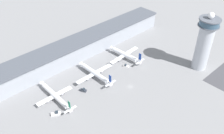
{
  "coord_description": "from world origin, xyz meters",
  "views": [
    {
      "loc": [
        -124.76,
        -110.52,
        143.15
      ],
      "look_at": [
        -0.11,
        23.11,
        9.04
      ],
      "focal_mm": 40.0,
      "sensor_mm": 36.0,
      "label": 1
    }
  ],
  "objects_px": {
    "airplane_gate_bravo": "(95,73)",
    "airplane_gate_charlie": "(125,55)",
    "service_truck_catering": "(83,90)",
    "airplane_gate_alpha": "(55,96)",
    "control_tower": "(204,42)",
    "service_truck_fuel": "(126,66)",
    "service_truck_baggage": "(56,113)"
  },
  "relations": [
    {
      "from": "service_truck_baggage",
      "to": "control_tower",
      "type": "bearing_deg",
      "value": -16.97
    },
    {
      "from": "service_truck_fuel",
      "to": "airplane_gate_bravo",
      "type": "bearing_deg",
      "value": 166.49
    },
    {
      "from": "airplane_gate_alpha",
      "to": "service_truck_catering",
      "type": "relative_size",
      "value": 7.16
    },
    {
      "from": "airplane_gate_alpha",
      "to": "service_truck_baggage",
      "type": "bearing_deg",
      "value": -121.87
    },
    {
      "from": "service_truck_fuel",
      "to": "airplane_gate_charlie",
      "type": "bearing_deg",
      "value": 48.33
    },
    {
      "from": "airplane_gate_bravo",
      "to": "airplane_gate_charlie",
      "type": "bearing_deg",
      "value": 4.23
    },
    {
      "from": "service_truck_fuel",
      "to": "service_truck_baggage",
      "type": "bearing_deg",
      "value": -175.29
    },
    {
      "from": "control_tower",
      "to": "airplane_gate_alpha",
      "type": "relative_size",
      "value": 1.28
    },
    {
      "from": "control_tower",
      "to": "airplane_gate_bravo",
      "type": "bearing_deg",
      "value": 146.21
    },
    {
      "from": "control_tower",
      "to": "service_truck_fuel",
      "type": "distance_m",
      "value": 75.27
    },
    {
      "from": "control_tower",
      "to": "service_truck_catering",
      "type": "relative_size",
      "value": 9.19
    },
    {
      "from": "service_truck_catering",
      "to": "service_truck_fuel",
      "type": "relative_size",
      "value": 0.98
    },
    {
      "from": "airplane_gate_bravo",
      "to": "airplane_gate_charlie",
      "type": "xyz_separation_m",
      "value": [
        41.95,
        3.1,
        -0.04
      ]
    },
    {
      "from": "airplane_gate_bravo",
      "to": "control_tower",
      "type": "bearing_deg",
      "value": -33.79
    },
    {
      "from": "airplane_gate_alpha",
      "to": "airplane_gate_bravo",
      "type": "height_order",
      "value": "airplane_gate_bravo"
    },
    {
      "from": "airplane_gate_bravo",
      "to": "service_truck_catering",
      "type": "height_order",
      "value": "airplane_gate_bravo"
    },
    {
      "from": "airplane_gate_bravo",
      "to": "service_truck_catering",
      "type": "distance_m",
      "value": 21.54
    },
    {
      "from": "airplane_gate_alpha",
      "to": "service_truck_catering",
      "type": "height_order",
      "value": "airplane_gate_alpha"
    },
    {
      "from": "control_tower",
      "to": "service_truck_baggage",
      "type": "bearing_deg",
      "value": 163.03
    },
    {
      "from": "service_truck_catering",
      "to": "control_tower",
      "type": "bearing_deg",
      "value": -25.0
    },
    {
      "from": "service_truck_catering",
      "to": "airplane_gate_bravo",
      "type": "bearing_deg",
      "value": 21.21
    },
    {
      "from": "service_truck_catering",
      "to": "airplane_gate_alpha",
      "type": "bearing_deg",
      "value": 161.86
    },
    {
      "from": "control_tower",
      "to": "service_truck_catering",
      "type": "xyz_separation_m",
      "value": [
        -103.32,
        48.19,
        -26.77
      ]
    },
    {
      "from": "airplane_gate_charlie",
      "to": "service_truck_catering",
      "type": "xyz_separation_m",
      "value": [
        -61.78,
        -10.79,
        -3.36
      ]
    },
    {
      "from": "service_truck_fuel",
      "to": "service_truck_catering",
      "type": "bearing_deg",
      "value": 179.93
    },
    {
      "from": "control_tower",
      "to": "airplane_gate_alpha",
      "type": "bearing_deg",
      "value": 156.19
    },
    {
      "from": "airplane_gate_alpha",
      "to": "service_truck_fuel",
      "type": "relative_size",
      "value": 7.02
    },
    {
      "from": "airplane_gate_alpha",
      "to": "airplane_gate_bravo",
      "type": "xyz_separation_m",
      "value": [
        42.6,
        0.23,
        0.54
      ]
    },
    {
      "from": "airplane_gate_charlie",
      "to": "service_truck_catering",
      "type": "height_order",
      "value": "airplane_gate_charlie"
    },
    {
      "from": "service_truck_catering",
      "to": "service_truck_fuel",
      "type": "height_order",
      "value": "service_truck_catering"
    },
    {
      "from": "airplane_gate_alpha",
      "to": "service_truck_fuel",
      "type": "bearing_deg",
      "value": -5.74
    },
    {
      "from": "control_tower",
      "to": "service_truck_fuel",
      "type": "bearing_deg",
      "value": 136.78
    }
  ]
}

